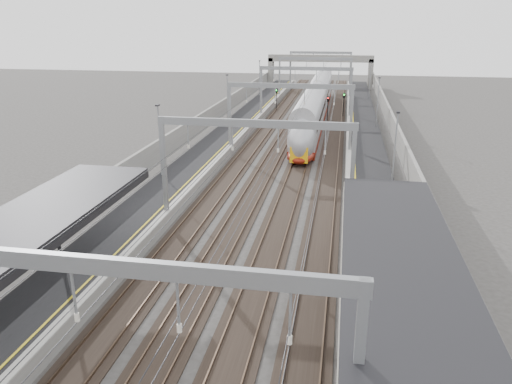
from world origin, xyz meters
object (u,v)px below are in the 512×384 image
at_px(overbridge, 320,63).
at_px(train, 315,107).
at_px(bench, 410,319).
at_px(signal_green, 277,95).

distance_m(overbridge, train, 39.10).
distance_m(bench, signal_green, 61.85).
height_order(overbridge, bench, overbridge).
distance_m(train, bench, 51.53).
bearing_deg(overbridge, bench, -84.40).
xyz_separation_m(overbridge, bench, (8.82, -89.95, -3.73)).
height_order(train, bench, train).
xyz_separation_m(train, signal_green, (-6.70, 9.23, 0.26)).
relative_size(overbridge, bench, 11.51).
bearing_deg(train, bench, -81.83).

